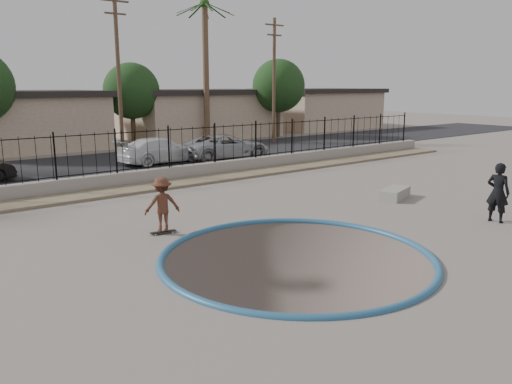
{
  "coord_description": "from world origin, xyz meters",
  "views": [
    {
      "loc": [
        -8.22,
        -9.84,
        4.3
      ],
      "look_at": [
        1.03,
        2.0,
        1.05
      ],
      "focal_mm": 35.0,
      "sensor_mm": 36.0,
      "label": 1
    }
  ],
  "objects": [
    {
      "name": "concrete_ledge",
      "position": [
        7.5,
        1.6,
        0.2
      ],
      "size": [
        1.74,
        1.15,
        0.4
      ],
      "primitive_type": "cube",
      "rotation": [
        0.0,
        0.0,
        0.31
      ],
      "color": "gray",
      "rests_on": "ground"
    },
    {
      "name": "rock_strip",
      "position": [
        0.0,
        9.2,
        0.06
      ],
      "size": [
        42.0,
        1.6,
        0.11
      ],
      "primitive_type": "cube",
      "color": "#917F5F",
      "rests_on": "ground"
    },
    {
      "name": "utility_pole_right",
      "position": [
        16.0,
        19.0,
        4.7
      ],
      "size": [
        1.7,
        0.24,
        9.0
      ],
      "color": "#473323",
      "rests_on": "ground"
    },
    {
      "name": "street_tree_right",
      "position": [
        19.0,
        22.0,
        4.19
      ],
      "size": [
        4.32,
        4.32,
        6.36
      ],
      "color": "#473323",
      "rests_on": "ground"
    },
    {
      "name": "bowl_pit",
      "position": [
        0.0,
        -1.0,
        0.0
      ],
      "size": [
        6.84,
        6.84,
        1.8
      ],
      "primitive_type": null,
      "color": "#50453D",
      "rests_on": "ground"
    },
    {
      "name": "utility_pole_mid",
      "position": [
        4.0,
        19.0,
        4.96
      ],
      "size": [
        1.7,
        0.24,
        9.5
      ],
      "color": "#473323",
      "rests_on": "ground"
    },
    {
      "name": "street",
      "position": [
        0.0,
        17.0,
        0.02
      ],
      "size": [
        90.0,
        8.0,
        0.04
      ],
      "primitive_type": "cube",
      "color": "black",
      "rests_on": "ground"
    },
    {
      "name": "coping_ring",
      "position": [
        0.0,
        -1.0,
        0.0
      ],
      "size": [
        7.04,
        7.04,
        0.2
      ],
      "primitive_type": "torus",
      "color": "#275B80",
      "rests_on": "ground"
    },
    {
      "name": "palm_right",
      "position": [
        12.0,
        22.0,
        7.33
      ],
      "size": [
        2.3,
        2.3,
        10.3
      ],
      "color": "brown",
      "rests_on": "ground"
    },
    {
      "name": "car_d",
      "position": [
        8.32,
        14.07,
        0.75
      ],
      "size": [
        5.37,
        2.88,
        1.43
      ],
      "primitive_type": "imported",
      "rotation": [
        0.0,
        0.0,
        1.47
      ],
      "color": "#9CA1A5",
      "rests_on": "street"
    },
    {
      "name": "videographer",
      "position": [
        7.29,
        -2.42,
        0.95
      ],
      "size": [
        0.55,
        0.75,
        1.91
      ],
      "primitive_type": "imported",
      "rotation": [
        0.0,
        0.0,
        1.71
      ],
      "color": "black",
      "rests_on": "ground"
    },
    {
      "name": "street_tree_mid",
      "position": [
        7.0,
        24.0,
        3.84
      ],
      "size": [
        3.96,
        3.96,
        5.83
      ],
      "color": "#473323",
      "rests_on": "ground"
    },
    {
      "name": "fence",
      "position": [
        0.0,
        10.3,
        1.5
      ],
      "size": [
        40.0,
        0.04,
        1.8
      ],
      "color": "black",
      "rests_on": "retaining_wall"
    },
    {
      "name": "skateboard",
      "position": [
        -1.7,
        2.94,
        0.05
      ],
      "size": [
        0.79,
        0.32,
        0.07
      ],
      "rotation": [
        0.0,
        0.0,
        -0.17
      ],
      "color": "black",
      "rests_on": "ground"
    },
    {
      "name": "house_east_far",
      "position": [
        28.0,
        26.5,
        1.97
      ],
      "size": [
        11.6,
        8.6,
        3.9
      ],
      "color": "tan",
      "rests_on": "ground"
    },
    {
      "name": "car_c",
      "position": [
        4.49,
        15.0,
        0.74
      ],
      "size": [
        5.01,
        2.41,
        1.41
      ],
      "primitive_type": "imported",
      "rotation": [
        0.0,
        0.0,
        1.66
      ],
      "color": "white",
      "rests_on": "street"
    },
    {
      "name": "skater",
      "position": [
        -1.7,
        2.94,
        0.8
      ],
      "size": [
        1.15,
        0.85,
        1.59
      ],
      "primitive_type": "imported",
      "rotation": [
        0.0,
        0.0,
        2.87
      ],
      "color": "brown",
      "rests_on": "ground"
    },
    {
      "name": "house_east",
      "position": [
        14.0,
        26.5,
        1.97
      ],
      "size": [
        12.6,
        8.6,
        3.9
      ],
      "color": "tan",
      "rests_on": "ground"
    },
    {
      "name": "retaining_wall",
      "position": [
        0.0,
        10.3,
        0.3
      ],
      "size": [
        42.0,
        0.45,
        0.6
      ],
      "primitive_type": "cube",
      "color": "gray",
      "rests_on": "ground"
    },
    {
      "name": "house_center",
      "position": [
        0.0,
        26.5,
        1.97
      ],
      "size": [
        10.6,
        8.6,
        3.9
      ],
      "color": "tan",
      "rests_on": "ground"
    },
    {
      "name": "ground",
      "position": [
        0.0,
        12.0,
        -1.1
      ],
      "size": [
        120.0,
        120.0,
        2.2
      ],
      "primitive_type": "cube",
      "color": "slate",
      "rests_on": "ground"
    }
  ]
}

